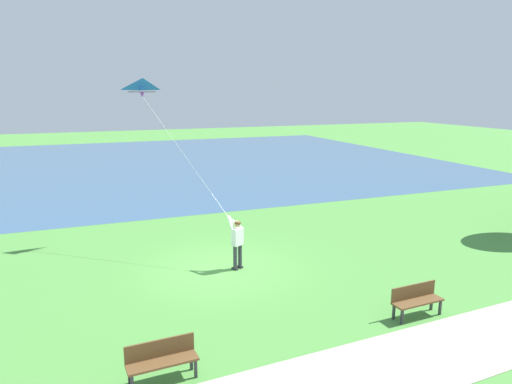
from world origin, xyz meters
name	(u,v)px	position (x,y,z in m)	size (l,w,h in m)	color
ground_plane	(221,269)	(0.00, 0.00, 0.00)	(120.00, 120.00, 0.00)	#4C8E3D
lake_water	(177,162)	(-25.30, 4.00, 0.00)	(36.00, 44.00, 0.01)	#385B7F
walkway_path	(399,364)	(7.07, 2.00, 0.01)	(2.40, 32.00, 0.02)	#ADA393
person_kite_flyer	(237,240)	(0.20, 0.54, 1.05)	(0.63, 0.51, 1.83)	#232328
flying_kite	(144,89)	(-4.19, -1.72, 6.10)	(4.40, 2.71, 4.73)	blue
park_bench_near_walkway	(162,358)	(5.65, -3.08, 0.51)	(0.52, 1.52, 0.88)	brown
park_bench_far_walkway	(416,298)	(5.30, 3.91, 0.51)	(0.52, 1.52, 0.88)	brown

